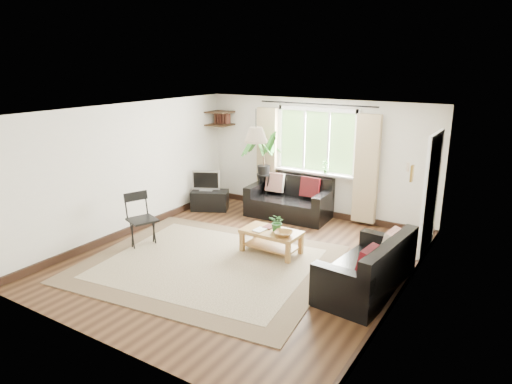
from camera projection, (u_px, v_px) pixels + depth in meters
The scene contains 24 objects.
floor at pixel (243, 260), 7.42m from camera, with size 5.50×5.50×0.00m, color black.
ceiling at pixel (242, 111), 6.76m from camera, with size 5.50×5.50×0.00m, color white.
wall_back at pixel (316, 158), 9.33m from camera, with size 5.00×0.02×2.40m, color white.
wall_front at pixel (100, 248), 4.84m from camera, with size 5.00×0.02×2.40m, color white.
wall_left at pixel (129, 169), 8.35m from camera, with size 0.02×5.50×2.40m, color white.
wall_right at pixel (406, 217), 5.82m from camera, with size 0.02×5.50×2.40m, color white.
rug at pixel (209, 263), 7.26m from camera, with size 3.77×3.23×0.02m, color beige.
window at pixel (316, 141), 9.20m from camera, with size 2.50×0.16×2.16m, color white, non-canonical shape.
door at pixel (430, 198), 7.28m from camera, with size 0.06×0.96×2.06m, color silver.
corner_shelf at pixel (220, 118), 10.08m from camera, with size 0.50×0.50×0.34m, color black, non-canonical shape.
pendant_lamp at pixel (256, 131), 7.18m from camera, with size 0.36×0.36×0.54m, color beige, non-canonical shape.
wall_sconce at pixel (410, 170), 5.95m from camera, with size 0.12×0.12×0.28m, color beige, non-canonical shape.
sofa_back at pixel (289, 199), 9.35m from camera, with size 1.68×0.84×0.79m, color black, non-canonical shape.
sofa_right at pixel (366, 266), 6.31m from camera, with size 0.83×1.65×0.78m, color black, non-canonical shape.
coffee_table at pixel (271, 242), 7.62m from camera, with size 0.99×0.54×0.40m, color brown, non-canonical shape.
table_plant at pixel (277, 222), 7.52m from camera, with size 0.27×0.23×0.30m, color #2B6628.
bowl at pixel (284, 234), 7.34m from camera, with size 0.30×0.30×0.07m, color olive.
book_a at pixel (256, 229), 7.62m from camera, with size 0.17×0.23×0.02m, color white.
book_b at pixel (265, 226), 7.75m from camera, with size 0.16×0.22×0.02m, color #562522.
tv_stand at pixel (210, 200), 9.88m from camera, with size 0.77×0.44×0.42m, color black.
tv at pixel (206, 180), 9.80m from camera, with size 0.60×0.20×0.46m, color #A5A5AA, non-canonical shape.
palm_stand at pixel (264, 171), 9.61m from camera, with size 0.69×0.69×1.76m, color black, non-canonical shape.
folding_chair at pixel (142, 221), 7.84m from camera, with size 0.48×0.48×0.93m, color black, non-canonical shape.
sill_plant at pixel (325, 167), 9.14m from camera, with size 0.14×0.10×0.27m, color #2D6023.
Camera 1 is at (3.78, -5.69, 3.11)m, focal length 32.00 mm.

